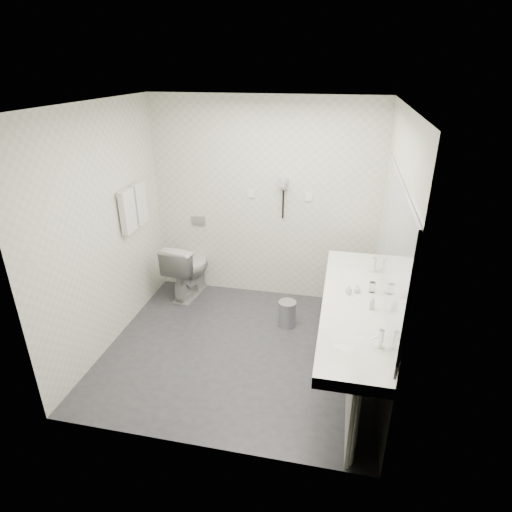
# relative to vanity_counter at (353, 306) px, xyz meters

# --- Properties ---
(floor) EXTENTS (2.80, 2.80, 0.00)m
(floor) POSITION_rel_vanity_counter_xyz_m (-1.12, 0.20, -0.80)
(floor) COLOR #2E2E34
(floor) RESTS_ON ground
(ceiling) EXTENTS (2.80, 2.80, 0.00)m
(ceiling) POSITION_rel_vanity_counter_xyz_m (-1.12, 0.20, 1.70)
(ceiling) COLOR white
(ceiling) RESTS_ON wall_back
(wall_back) EXTENTS (2.80, 0.00, 2.80)m
(wall_back) POSITION_rel_vanity_counter_xyz_m (-1.12, 1.50, 0.45)
(wall_back) COLOR silver
(wall_back) RESTS_ON floor
(wall_front) EXTENTS (2.80, 0.00, 2.80)m
(wall_front) POSITION_rel_vanity_counter_xyz_m (-1.12, -1.10, 0.45)
(wall_front) COLOR silver
(wall_front) RESTS_ON floor
(wall_left) EXTENTS (0.00, 2.60, 2.60)m
(wall_left) POSITION_rel_vanity_counter_xyz_m (-2.52, 0.20, 0.45)
(wall_left) COLOR silver
(wall_left) RESTS_ON floor
(wall_right) EXTENTS (0.00, 2.60, 2.60)m
(wall_right) POSITION_rel_vanity_counter_xyz_m (0.27, 0.20, 0.45)
(wall_right) COLOR silver
(wall_right) RESTS_ON floor
(vanity_counter) EXTENTS (0.55, 2.20, 0.10)m
(vanity_counter) POSITION_rel_vanity_counter_xyz_m (0.00, 0.00, 0.00)
(vanity_counter) COLOR white
(vanity_counter) RESTS_ON floor
(vanity_panel) EXTENTS (0.03, 2.15, 0.75)m
(vanity_panel) POSITION_rel_vanity_counter_xyz_m (0.02, 0.00, -0.42)
(vanity_panel) COLOR gray
(vanity_panel) RESTS_ON floor
(vanity_post_near) EXTENTS (0.06, 0.06, 0.75)m
(vanity_post_near) POSITION_rel_vanity_counter_xyz_m (0.05, -1.04, -0.42)
(vanity_post_near) COLOR silver
(vanity_post_near) RESTS_ON floor
(vanity_post_far) EXTENTS (0.06, 0.06, 0.75)m
(vanity_post_far) POSITION_rel_vanity_counter_xyz_m (0.05, 1.04, -0.42)
(vanity_post_far) COLOR silver
(vanity_post_far) RESTS_ON floor
(mirror) EXTENTS (0.02, 2.20, 1.05)m
(mirror) POSITION_rel_vanity_counter_xyz_m (0.26, 0.00, 0.65)
(mirror) COLOR #B2BCC6
(mirror) RESTS_ON wall_right
(basin_near) EXTENTS (0.40, 0.31, 0.05)m
(basin_near) POSITION_rel_vanity_counter_xyz_m (0.00, -0.65, 0.04)
(basin_near) COLOR white
(basin_near) RESTS_ON vanity_counter
(basin_far) EXTENTS (0.40, 0.31, 0.05)m
(basin_far) POSITION_rel_vanity_counter_xyz_m (0.00, 0.65, 0.04)
(basin_far) COLOR white
(basin_far) RESTS_ON vanity_counter
(faucet_near) EXTENTS (0.04, 0.04, 0.15)m
(faucet_near) POSITION_rel_vanity_counter_xyz_m (0.19, -0.65, 0.12)
(faucet_near) COLOR silver
(faucet_near) RESTS_ON vanity_counter
(faucet_far) EXTENTS (0.04, 0.04, 0.15)m
(faucet_far) POSITION_rel_vanity_counter_xyz_m (0.19, 0.65, 0.12)
(faucet_far) COLOR silver
(faucet_far) RESTS_ON vanity_counter
(soap_bottle_a) EXTENTS (0.06, 0.06, 0.09)m
(soap_bottle_a) POSITION_rel_vanity_counter_xyz_m (-0.05, 0.12, 0.10)
(soap_bottle_a) COLOR white
(soap_bottle_a) RESTS_ON vanity_counter
(soap_bottle_b) EXTENTS (0.08, 0.08, 0.08)m
(soap_bottle_b) POSITION_rel_vanity_counter_xyz_m (0.03, 0.17, 0.09)
(soap_bottle_b) COLOR white
(soap_bottle_b) RESTS_ON vanity_counter
(soap_bottle_c) EXTENTS (0.06, 0.06, 0.13)m
(soap_bottle_c) POSITION_rel_vanity_counter_xyz_m (0.15, -0.10, 0.11)
(soap_bottle_c) COLOR white
(soap_bottle_c) RESTS_ON vanity_counter
(glass_left) EXTENTS (0.06, 0.06, 0.10)m
(glass_left) POSITION_rel_vanity_counter_xyz_m (0.17, 0.21, 0.10)
(glass_left) COLOR silver
(glass_left) RESTS_ON vanity_counter
(toilet) EXTENTS (0.52, 0.79, 0.75)m
(toilet) POSITION_rel_vanity_counter_xyz_m (-2.06, 1.23, -0.43)
(toilet) COLOR white
(toilet) RESTS_ON floor
(flush_plate) EXTENTS (0.18, 0.02, 0.12)m
(flush_plate) POSITION_rel_vanity_counter_xyz_m (-1.98, 1.49, 0.15)
(flush_plate) COLOR #B2B5BA
(flush_plate) RESTS_ON wall_back
(pedal_bin) EXTENTS (0.26, 0.26, 0.29)m
(pedal_bin) POSITION_rel_vanity_counter_xyz_m (-0.70, 0.77, -0.65)
(pedal_bin) COLOR #B2B5BA
(pedal_bin) RESTS_ON floor
(bin_lid) EXTENTS (0.21, 0.21, 0.02)m
(bin_lid) POSITION_rel_vanity_counter_xyz_m (-0.70, 0.77, -0.50)
(bin_lid) COLOR #B2B5BA
(bin_lid) RESTS_ON pedal_bin
(towel_rail) EXTENTS (0.02, 0.62, 0.02)m
(towel_rail) POSITION_rel_vanity_counter_xyz_m (-2.47, 0.75, 0.75)
(towel_rail) COLOR silver
(towel_rail) RESTS_ON wall_left
(towel_near) EXTENTS (0.07, 0.24, 0.48)m
(towel_near) POSITION_rel_vanity_counter_xyz_m (-2.46, 0.61, 0.53)
(towel_near) COLOR silver
(towel_near) RESTS_ON towel_rail
(towel_far) EXTENTS (0.07, 0.24, 0.48)m
(towel_far) POSITION_rel_vanity_counter_xyz_m (-2.46, 0.89, 0.53)
(towel_far) COLOR silver
(towel_far) RESTS_ON towel_rail
(dryer_cradle) EXTENTS (0.10, 0.04, 0.14)m
(dryer_cradle) POSITION_rel_vanity_counter_xyz_m (-0.88, 1.47, 0.70)
(dryer_cradle) COLOR #9E9DA2
(dryer_cradle) RESTS_ON wall_back
(dryer_barrel) EXTENTS (0.08, 0.14, 0.08)m
(dryer_barrel) POSITION_rel_vanity_counter_xyz_m (-0.88, 1.40, 0.73)
(dryer_barrel) COLOR #9E9DA2
(dryer_barrel) RESTS_ON dryer_cradle
(dryer_cord) EXTENTS (0.02, 0.02, 0.35)m
(dryer_cord) POSITION_rel_vanity_counter_xyz_m (-0.88, 1.46, 0.45)
(dryer_cord) COLOR black
(dryer_cord) RESTS_ON dryer_cradle
(switch_plate_a) EXTENTS (0.09, 0.02, 0.09)m
(switch_plate_a) POSITION_rel_vanity_counter_xyz_m (-1.27, 1.49, 0.55)
(switch_plate_a) COLOR white
(switch_plate_a) RESTS_ON wall_back
(switch_plate_b) EXTENTS (0.09, 0.02, 0.09)m
(switch_plate_b) POSITION_rel_vanity_counter_xyz_m (-0.57, 1.49, 0.55)
(switch_plate_b) COLOR white
(switch_plate_b) RESTS_ON wall_back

